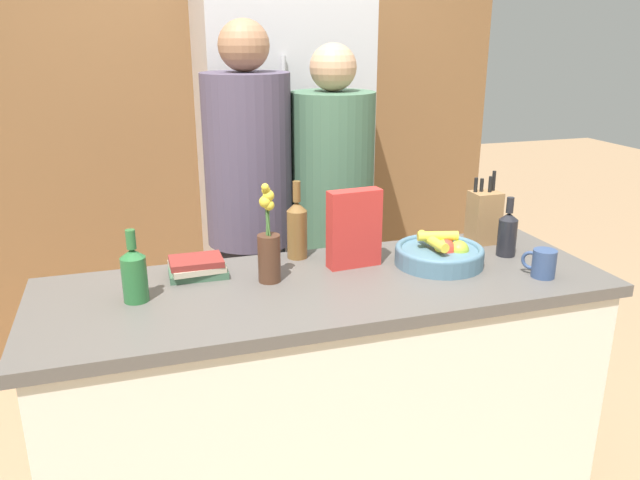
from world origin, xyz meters
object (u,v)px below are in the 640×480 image
object	(u,v)px
flower_vase	(269,247)
bottle_oil	(507,233)
refrigerator	(282,179)
fruit_bowl	(440,253)
book_stack	(197,267)
person_at_sink	(250,210)
coffee_mug	(543,263)
knife_block	(484,217)
person_in_blue	(332,217)
bottle_wine	(134,273)
cereal_box	(354,229)
bottle_vinegar	(297,228)

from	to	relation	value
flower_vase	bottle_oil	bearing A→B (deg)	-0.96
refrigerator	fruit_bowl	bearing A→B (deg)	-78.75
book_stack	person_at_sink	xyz separation A→B (m)	(0.29, 0.54, 0.03)
flower_vase	coffee_mug	bearing A→B (deg)	-15.02
knife_block	flower_vase	size ratio (longest dim) A/B	0.84
knife_block	book_stack	bearing A→B (deg)	-178.68
fruit_bowl	person_at_sink	world-z (taller)	person_at_sink
flower_vase	person_in_blue	world-z (taller)	person_in_blue
refrigerator	bottle_wine	bearing A→B (deg)	-121.47
flower_vase	knife_block	bearing A→B (deg)	9.12
fruit_bowl	person_at_sink	distance (m)	0.88
fruit_bowl	bottle_wine	size ratio (longest dim) A/B	1.36
refrigerator	cereal_box	size ratio (longest dim) A/B	7.12
fruit_bowl	coffee_mug	distance (m)	0.34
bottle_wine	coffee_mug	bearing A→B (deg)	-8.84
bottle_vinegar	refrigerator	bearing A→B (deg)	78.78
refrigerator	person_at_sink	xyz separation A→B (m)	(-0.29, -0.59, 0.02)
knife_block	cereal_box	size ratio (longest dim) A/B	1.02
cereal_box	person_at_sink	world-z (taller)	person_at_sink
coffee_mug	bottle_wine	xyz separation A→B (m)	(-1.31, 0.20, 0.04)
person_in_blue	person_at_sink	bearing A→B (deg)	-174.43
flower_vase	person_at_sink	xyz separation A→B (m)	(0.07, 0.66, -0.06)
flower_vase	bottle_wine	size ratio (longest dim) A/B	1.46
cereal_box	coffee_mug	xyz separation A→B (m)	(0.57, -0.29, -0.09)
coffee_mug	person_in_blue	world-z (taller)	person_in_blue
coffee_mug	bottle_vinegar	xyz separation A→B (m)	(-0.74, 0.43, 0.06)
bottle_vinegar	person_in_blue	bearing A→B (deg)	56.95
fruit_bowl	person_in_blue	xyz separation A→B (m)	(-0.18, 0.65, -0.03)
coffee_mug	bottle_wine	world-z (taller)	bottle_wine
coffee_mug	book_stack	size ratio (longest dim) A/B	0.53
cereal_box	person_in_blue	xyz separation A→B (m)	(0.11, 0.57, -0.13)
flower_vase	fruit_bowl	bearing A→B (deg)	-2.59
cereal_box	person_in_blue	bearing A→B (deg)	78.88
refrigerator	bottle_wine	world-z (taller)	refrigerator
knife_block	person_at_sink	size ratio (longest dim) A/B	0.16
bottle_oil	person_at_sink	distance (m)	1.06
cereal_box	bottle_oil	bearing A→B (deg)	-6.58
bottle_vinegar	bottle_wine	bearing A→B (deg)	-158.47
refrigerator	bottle_oil	bearing A→B (deg)	-67.18
knife_block	bottle_wine	size ratio (longest dim) A/B	1.23
book_stack	bottle_oil	bearing A→B (deg)	-6.76
coffee_mug	refrigerator	bearing A→B (deg)	109.51
bottle_oil	refrigerator	bearing A→B (deg)	112.82
book_stack	refrigerator	bearing A→B (deg)	62.83
knife_block	person_in_blue	size ratio (longest dim) A/B	0.17
refrigerator	bottle_oil	world-z (taller)	refrigerator
fruit_bowl	person_at_sink	bearing A→B (deg)	128.51
fruit_bowl	flower_vase	xyz separation A→B (m)	(-0.61, 0.03, 0.08)
refrigerator	person_at_sink	size ratio (longest dim) A/B	1.11
cereal_box	bottle_vinegar	xyz separation A→B (m)	(-0.17, 0.14, -0.02)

